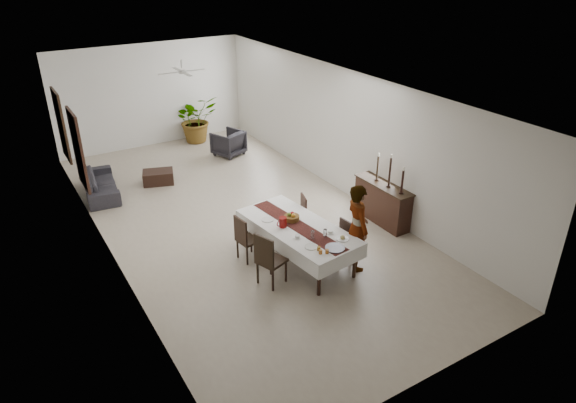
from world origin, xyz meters
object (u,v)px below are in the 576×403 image
Objects in this scene: red_pitcher at (283,222)px; woman at (357,227)px; sofa at (100,184)px; dining_table_top at (298,227)px; sideboard_body at (382,203)px.

woman is at bearing -40.32° from red_pitcher.
woman is 0.92× the size of sofa.
red_pitcher is (-0.28, 0.12, 0.14)m from dining_table_top.
sofa is at bearing 115.07° from red_pitcher.
dining_table_top is 12.00× the size of red_pitcher.
sideboard_body is at bearing -126.11° from sofa.
dining_table_top is 5.96m from sofa.
sideboard_body is 0.78× the size of sofa.
red_pitcher is 0.11× the size of sofa.
red_pitcher is 0.14× the size of sideboard_body.
sideboard_body is at bearing 1.21° from dining_table_top.
red_pitcher is at bearing -175.31° from sideboard_body.
sofa is (-3.54, 6.12, -0.62)m from woman.
woman is at bearing -51.12° from dining_table_top.
sideboard_body is at bearing -43.05° from woman.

